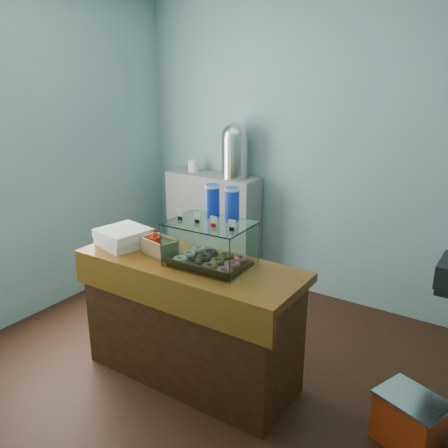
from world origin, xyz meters
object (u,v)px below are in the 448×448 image
Objects in this scene: counter at (190,319)px; coffee_urn at (235,149)px; display_case at (213,239)px; red_cooler at (410,421)px.

counter is 2.96× the size of coffee_urn.
display_case reaches higher than red_cooler.
display_case is at bearing -62.30° from coffee_urn.
counter is 3.57× the size of red_cooler.
red_cooler is (1.32, 0.11, -0.90)m from display_case.
red_cooler is (1.48, 0.18, -0.29)m from counter.
display_case is 1.22× the size of red_cooler.
coffee_urn is at bearing 111.96° from counter.
coffee_urn is at bearing 115.39° from display_case.
counter is at bearing -68.04° from coffee_urn.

